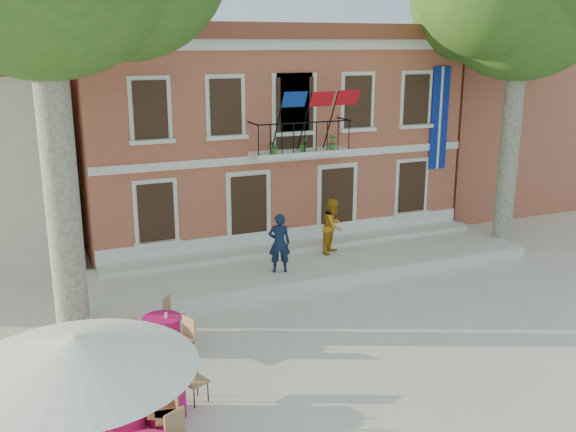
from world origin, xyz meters
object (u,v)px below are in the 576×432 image
(pedestrian_navy, at_px, (279,243))
(cafe_table_1, at_px, (121,412))
(cafe_table_3, at_px, (162,331))
(cafe_table_0, at_px, (164,397))
(patio_umbrella, at_px, (76,353))
(pedestrian_orange, at_px, (333,226))

(pedestrian_navy, xyz_separation_m, cafe_table_1, (-5.58, -6.03, -0.77))
(cafe_table_1, bearing_deg, cafe_table_3, 65.03)
(cafe_table_0, distance_m, cafe_table_3, 2.91)
(cafe_table_3, bearing_deg, pedestrian_navy, 35.53)
(pedestrian_navy, relative_size, cafe_table_3, 0.96)
(patio_umbrella, distance_m, pedestrian_navy, 9.87)
(pedestrian_navy, distance_m, cafe_table_1, 8.25)
(patio_umbrella, distance_m, cafe_table_0, 3.04)
(pedestrian_navy, distance_m, cafe_table_0, 7.55)
(pedestrian_orange, bearing_deg, cafe_table_3, 170.32)
(patio_umbrella, height_order, cafe_table_3, patio_umbrella)
(pedestrian_navy, bearing_deg, cafe_table_1, 64.25)
(patio_umbrella, distance_m, cafe_table_3, 5.39)
(cafe_table_0, height_order, cafe_table_3, same)
(cafe_table_1, relative_size, cafe_table_3, 1.00)
(cafe_table_0, relative_size, cafe_table_1, 0.99)
(patio_umbrella, xyz_separation_m, cafe_table_3, (2.17, 4.50, -2.00))
(pedestrian_navy, bearing_deg, pedestrian_orange, -139.26)
(pedestrian_orange, distance_m, cafe_table_0, 9.83)
(pedestrian_orange, xyz_separation_m, cafe_table_0, (-7.04, -6.82, -0.76))
(patio_umbrella, bearing_deg, cafe_table_1, 62.59)
(patio_umbrella, bearing_deg, pedestrian_navy, 49.74)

